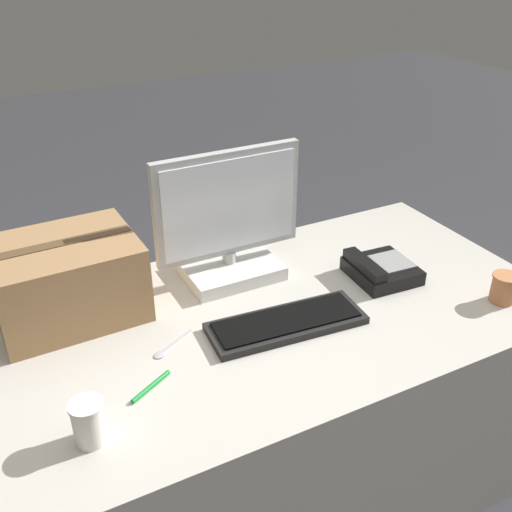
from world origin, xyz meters
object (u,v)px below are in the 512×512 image
(desk_phone, at_px, (380,270))
(paper_cup_left, at_px, (88,422))
(paper_cup_right, at_px, (504,288))
(pen_marker, at_px, (151,386))
(monitor, at_px, (229,230))
(keyboard, at_px, (287,323))
(cardboard_box, at_px, (67,279))
(spoon, at_px, (167,349))

(desk_phone, bearing_deg, paper_cup_left, -161.44)
(paper_cup_right, xyz_separation_m, pen_marker, (-1.08, 0.12, -0.04))
(monitor, xyz_separation_m, paper_cup_right, (0.67, -0.53, -0.12))
(monitor, distance_m, pen_marker, 0.60)
(keyboard, bearing_deg, monitor, 98.06)
(paper_cup_right, bearing_deg, pen_marker, 173.68)
(paper_cup_left, xyz_separation_m, pen_marker, (0.17, 0.10, -0.05))
(desk_phone, xyz_separation_m, pen_marker, (-0.84, -0.16, -0.02))
(cardboard_box, bearing_deg, keyboard, -33.75)
(paper_cup_right, bearing_deg, cardboard_box, 155.32)
(desk_phone, height_order, paper_cup_left, paper_cup_left)
(spoon, distance_m, pen_marker, 0.15)
(monitor, distance_m, spoon, 0.46)
(monitor, bearing_deg, pen_marker, -135.05)
(paper_cup_left, distance_m, spoon, 0.35)
(monitor, relative_size, spoon, 3.42)
(paper_cup_left, relative_size, paper_cup_right, 1.19)
(spoon, relative_size, cardboard_box, 0.34)
(keyboard, distance_m, paper_cup_right, 0.68)
(paper_cup_left, bearing_deg, cardboard_box, 81.94)
(keyboard, bearing_deg, paper_cup_left, -159.32)
(monitor, distance_m, desk_phone, 0.51)
(desk_phone, relative_size, spoon, 1.53)
(monitor, height_order, keyboard, monitor)
(paper_cup_left, distance_m, pen_marker, 0.21)
(paper_cup_left, height_order, pen_marker, paper_cup_left)
(paper_cup_left, bearing_deg, monitor, 41.21)
(paper_cup_left, bearing_deg, keyboard, 15.82)
(keyboard, distance_m, cardboard_box, 0.65)
(monitor, bearing_deg, cardboard_box, 178.55)
(desk_phone, relative_size, cardboard_box, 0.52)
(keyboard, relative_size, desk_phone, 2.16)
(monitor, relative_size, keyboard, 1.04)
(keyboard, height_order, cardboard_box, cardboard_box)
(desk_phone, relative_size, pen_marker, 1.77)
(monitor, xyz_separation_m, pen_marker, (-0.41, -0.41, -0.16))
(keyboard, xyz_separation_m, spoon, (-0.34, 0.06, -0.01))
(paper_cup_right, xyz_separation_m, spoon, (-0.99, 0.25, -0.04))
(monitor, height_order, paper_cup_right, monitor)
(pen_marker, bearing_deg, keyboard, -19.78)
(pen_marker, bearing_deg, paper_cup_left, -178.44)
(paper_cup_right, distance_m, cardboard_box, 1.30)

